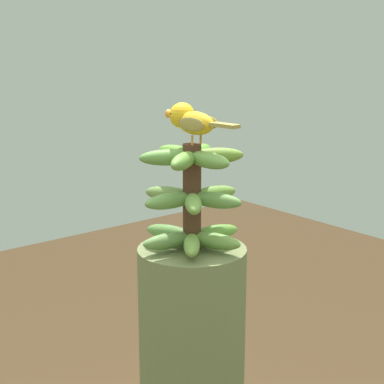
{
  "coord_description": "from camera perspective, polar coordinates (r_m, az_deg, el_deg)",
  "views": [
    {
      "loc": [
        1.06,
        -0.87,
        1.79
      ],
      "look_at": [
        0.0,
        0.0,
        1.46
      ],
      "focal_mm": 58.14,
      "sensor_mm": 36.0,
      "label": 1
    }
  ],
  "objects": [
    {
      "name": "perched_bird",
      "position": [
        1.39,
        -0.11,
        6.64
      ],
      "size": [
        0.22,
        0.06,
        0.09
      ],
      "color": "#C68933",
      "rests_on": "banana_bunch"
    },
    {
      "name": "banana_bunch",
      "position": [
        1.42,
        0.0,
        -0.47
      ],
      "size": [
        0.25,
        0.25,
        0.25
      ],
      "color": "#4C2D1E",
      "rests_on": "banana_tree"
    }
  ]
}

